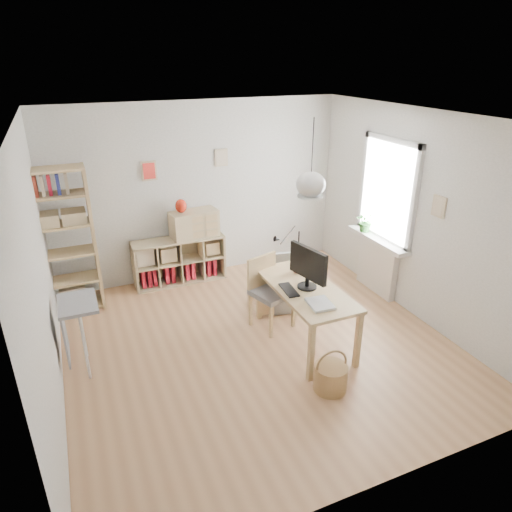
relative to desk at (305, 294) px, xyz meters
name	(u,v)px	position (x,y,z in m)	size (l,w,h in m)	color
ground	(258,344)	(-0.55, 0.15, -0.66)	(4.50, 4.50, 0.00)	tan
room_shell	(311,184)	(0.00, 0.00, 1.34)	(4.50, 4.50, 4.50)	white
window_unit	(388,191)	(1.68, 0.75, 0.89)	(0.07, 1.16, 1.46)	white
radiator	(377,266)	(1.64, 0.75, -0.26)	(0.10, 0.80, 0.80)	silver
windowsill	(378,240)	(1.59, 0.75, 0.17)	(0.22, 1.20, 0.06)	white
desk	(305,294)	(0.00, 0.00, 0.00)	(0.70, 1.50, 0.75)	tan
cube_shelf	(178,263)	(-1.02, 2.23, -0.36)	(1.40, 0.38, 0.72)	tan
tall_bookshelf	(62,237)	(-2.59, 1.95, 0.43)	(0.80, 0.38, 2.00)	tan
side_table	(73,318)	(-2.59, 0.50, 0.01)	(0.40, 0.55, 0.85)	gray
chair	(269,288)	(-0.24, 0.52, -0.12)	(0.58, 0.58, 0.94)	gray
wicker_basket	(331,377)	(-0.17, -0.91, -0.50)	(0.36, 0.36, 0.49)	#9F7A47
storage_chest	(292,289)	(0.30, 0.89, -0.43)	(0.78, 0.85, 0.69)	silver
monitor	(308,266)	(0.01, -0.01, 0.38)	(0.23, 0.58, 0.51)	black
keyboard	(289,290)	(-0.22, 0.00, 0.10)	(0.13, 0.36, 0.02)	black
task_lamp	(286,244)	(0.04, 0.61, 0.41)	(0.44, 0.16, 0.46)	black
yarn_ball	(297,268)	(0.09, 0.38, 0.17)	(0.14, 0.14, 0.14)	#4A090F
paper_tray	(320,304)	(-0.06, -0.44, 0.11)	(0.25, 0.31, 0.03)	white
drawer_chest	(194,224)	(-0.73, 2.19, 0.27)	(0.71, 0.33, 0.41)	tan
red_vase	(181,206)	(-0.91, 2.19, 0.57)	(0.17, 0.17, 0.20)	maroon
potted_plant	(365,221)	(1.57, 1.05, 0.36)	(0.28, 0.25, 0.32)	#245921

